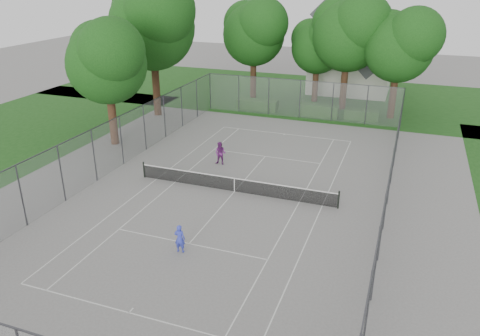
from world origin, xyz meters
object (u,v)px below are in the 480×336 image
(tennis_net, at_px, (234,184))
(house, at_px, (352,53))
(woman_player, at_px, (220,153))
(girl_player, at_px, (180,239))

(tennis_net, relative_size, house, 1.21)
(tennis_net, bearing_deg, woman_player, 123.17)
(tennis_net, distance_m, house, 29.35)
(woman_player, bearing_deg, tennis_net, -58.04)
(girl_player, xyz_separation_m, woman_player, (-2.42, 11.03, 0.09))
(house, height_order, woman_player, house)
(house, xyz_separation_m, girl_player, (-2.93, -36.15, -3.55))
(house, distance_m, woman_player, 25.92)
(tennis_net, height_order, woman_player, woman_player)
(tennis_net, bearing_deg, girl_player, -90.70)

